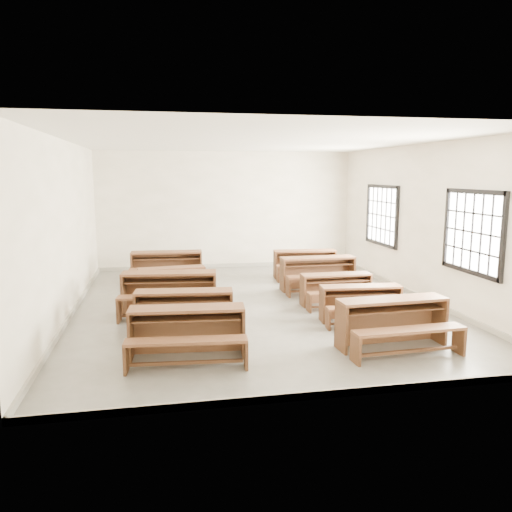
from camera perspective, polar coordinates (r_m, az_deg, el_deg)
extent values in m
plane|color=slate|center=(9.98, 0.00, -5.68)|extent=(8.50, 8.50, 0.00)
cube|color=silver|center=(9.65, 0.00, 12.84)|extent=(7.00, 8.50, 0.05)
cube|color=white|center=(13.84, -3.35, 5.25)|extent=(7.00, 0.05, 3.20)
cube|color=white|center=(5.63, 8.22, -0.84)|extent=(7.00, 0.05, 3.20)
cube|color=white|center=(9.65, -20.73, 2.88)|extent=(0.05, 8.50, 3.20)
cube|color=white|center=(10.89, 18.29, 3.68)|extent=(0.05, 8.50, 3.20)
cube|color=#9A978C|center=(14.04, -3.29, -1.07)|extent=(7.00, 0.04, 0.10)
cube|color=#9A978C|center=(6.10, 7.88, -15.34)|extent=(7.00, 0.04, 0.10)
cube|color=#9A978C|center=(9.93, -20.24, -6.04)|extent=(0.04, 8.50, 0.10)
cube|color=#9A978C|center=(11.14, 17.90, -4.27)|extent=(0.04, 8.50, 0.10)
cube|color=white|center=(9.37, 23.61, 2.52)|extent=(0.02, 1.50, 1.30)
cube|color=black|center=(9.31, 23.79, 6.74)|extent=(0.06, 1.62, 0.08)
cube|color=black|center=(9.46, 23.24, -1.63)|extent=(0.06, 1.62, 0.08)
cube|color=black|center=(8.72, 26.42, 1.87)|extent=(0.06, 0.08, 1.46)
cube|color=black|center=(10.02, 20.97, 3.08)|extent=(0.06, 0.08, 1.46)
cube|color=white|center=(12.49, 14.25, 4.53)|extent=(0.02, 1.50, 1.30)
cube|color=black|center=(12.44, 14.29, 7.70)|extent=(0.06, 1.62, 0.08)
cube|color=black|center=(12.55, 14.04, 1.40)|extent=(0.06, 1.62, 0.08)
cube|color=black|center=(11.77, 15.79, 4.19)|extent=(0.06, 0.08, 1.46)
cube|color=black|center=(13.20, 12.71, 4.84)|extent=(0.06, 0.08, 1.46)
cube|color=brown|center=(7.15, -7.90, -5.96)|extent=(1.66, 0.54, 0.04)
cube|color=brown|center=(7.43, -7.79, -8.31)|extent=(1.62, 0.18, 0.69)
cube|color=#4D2E1A|center=(7.32, -14.12, -8.77)|extent=(0.08, 0.41, 0.69)
cube|color=#4D2E1A|center=(7.27, -1.50, -8.62)|extent=(0.08, 0.41, 0.69)
cube|color=#4D2E1A|center=(7.17, -7.88, -7.10)|extent=(1.53, 0.43, 0.02)
cube|color=brown|center=(6.76, -7.97, -9.57)|extent=(1.65, 0.42, 0.04)
cube|color=#4D2E1A|center=(6.91, -14.65, -11.25)|extent=(0.06, 0.29, 0.39)
cube|color=#4D2E1A|center=(6.85, -1.16, -11.11)|extent=(0.06, 0.29, 0.39)
cube|color=#4D2E1A|center=(6.86, -7.91, -11.98)|extent=(1.50, 0.18, 0.04)
cube|color=brown|center=(8.23, -8.26, -4.05)|extent=(1.62, 0.56, 0.04)
cube|color=brown|center=(8.49, -8.13, -6.11)|extent=(1.58, 0.20, 0.67)
cube|color=#4D2E1A|center=(8.40, -13.51, -6.46)|extent=(0.08, 0.40, 0.67)
cube|color=#4D2E1A|center=(8.31, -2.83, -6.37)|extent=(0.08, 0.40, 0.67)
cube|color=#4D2E1A|center=(8.24, -8.24, -5.02)|extent=(1.49, 0.45, 0.02)
cube|color=brown|center=(7.84, -8.40, -6.99)|extent=(1.61, 0.44, 0.04)
cube|color=#4D2E1A|center=(7.98, -13.97, -8.43)|extent=(0.07, 0.28, 0.38)
cube|color=#4D2E1A|center=(7.89, -2.68, -8.36)|extent=(0.07, 0.28, 0.38)
cube|color=#4D2E1A|center=(7.92, -8.34, -9.05)|extent=(1.47, 0.20, 0.04)
cube|color=brown|center=(9.45, -9.90, -1.92)|extent=(1.78, 0.62, 0.04)
cube|color=brown|center=(9.72, -9.74, -3.96)|extent=(1.74, 0.23, 0.74)
cube|color=#4D2E1A|center=(9.64, -14.89, -4.26)|extent=(0.09, 0.44, 0.74)
cube|color=#4D2E1A|center=(9.50, -4.70, -4.18)|extent=(0.09, 0.44, 0.74)
cube|color=#4D2E1A|center=(9.46, -9.89, -2.85)|extent=(1.64, 0.50, 0.02)
cube|color=brown|center=(9.00, -10.13, -4.63)|extent=(1.77, 0.49, 0.04)
cube|color=#4D2E1A|center=(9.17, -15.41, -6.03)|extent=(0.08, 0.31, 0.41)
cube|color=#4D2E1A|center=(9.02, -4.67, -5.98)|extent=(0.08, 0.31, 0.41)
cube|color=#4D2E1A|center=(9.08, -10.07, -6.63)|extent=(1.61, 0.22, 0.04)
cube|color=brown|center=(10.74, -9.62, -1.38)|extent=(1.43, 0.50, 0.03)
cube|color=brown|center=(10.95, -9.69, -2.85)|extent=(1.39, 0.19, 0.59)
cube|color=#4D2E1A|center=(10.73, -13.18, -3.22)|extent=(0.07, 0.35, 0.59)
cube|color=#4D2E1A|center=(10.91, -6.02, -2.82)|extent=(0.07, 0.35, 0.59)
cube|color=#4D2E1A|center=(10.74, -9.59, -2.04)|extent=(1.31, 0.40, 0.02)
cube|color=brown|center=(10.37, -9.25, -3.23)|extent=(1.42, 0.40, 0.03)
cube|color=#4D2E1A|center=(10.35, -12.97, -4.42)|extent=(0.06, 0.25, 0.33)
cube|color=#4D2E1A|center=(10.53, -5.55, -3.99)|extent=(0.06, 0.25, 0.33)
cube|color=#4D2E1A|center=(10.43, -9.22, -4.63)|extent=(1.29, 0.19, 0.03)
cube|color=brown|center=(12.15, -10.20, 0.43)|extent=(1.70, 0.51, 0.04)
cube|color=brown|center=(12.40, -10.11, -1.16)|extent=(1.68, 0.13, 0.71)
cube|color=#4D2E1A|center=(12.27, -13.96, -1.40)|extent=(0.06, 0.42, 0.71)
cube|color=#4D2E1A|center=(12.20, -6.31, -1.24)|extent=(0.06, 0.42, 0.71)
cube|color=#4D2E1A|center=(12.15, -10.18, -0.27)|extent=(1.57, 0.40, 0.02)
cube|color=brown|center=(11.69, -10.25, -1.48)|extent=(1.69, 0.39, 0.04)
cube|color=#4D2E1A|center=(11.80, -14.19, -2.61)|extent=(0.06, 0.30, 0.40)
cube|color=#4D2E1A|center=(11.73, -6.23, -2.45)|extent=(0.06, 0.30, 0.40)
cube|color=#4D2E1A|center=(11.76, -10.21, -2.99)|extent=(1.55, 0.14, 0.04)
cube|color=brown|center=(7.76, 15.33, -4.84)|extent=(1.69, 0.49, 0.04)
cube|color=brown|center=(8.02, 14.56, -7.13)|extent=(1.67, 0.12, 0.71)
cube|color=#4D2E1A|center=(7.51, 9.71, -8.08)|extent=(0.06, 0.42, 0.71)
cube|color=#4D2E1A|center=(8.27, 20.19, -6.90)|extent=(0.06, 0.42, 0.71)
cube|color=#4D2E1A|center=(7.78, 15.35, -5.91)|extent=(1.56, 0.38, 0.02)
cube|color=brown|center=(7.42, 17.13, -8.09)|extent=(1.68, 0.37, 0.04)
cube|color=#4D2E1A|center=(7.12, 11.32, -10.44)|extent=(0.06, 0.29, 0.40)
cube|color=#4D2E1A|center=(7.92, 22.19, -8.92)|extent=(0.06, 0.29, 0.40)
cube|color=#4D2E1A|center=(7.52, 17.02, -10.36)|extent=(1.54, 0.12, 0.04)
cube|color=brown|center=(9.02, 11.88, -3.44)|extent=(1.44, 0.47, 0.04)
cube|color=brown|center=(9.25, 11.51, -5.15)|extent=(1.42, 0.15, 0.60)
cube|color=#4D2E1A|center=(8.91, 7.56, -5.59)|extent=(0.06, 0.36, 0.60)
cube|color=#4D2E1A|center=(9.33, 15.88, -5.19)|extent=(0.06, 0.36, 0.60)
cube|color=#4D2E1A|center=(9.04, 11.89, -4.23)|extent=(1.33, 0.37, 0.02)
cube|color=brown|center=(8.69, 12.71, -5.77)|extent=(1.44, 0.37, 0.04)
cube|color=#4D2E1A|center=(8.54, 8.24, -7.19)|extent=(0.06, 0.25, 0.34)
cube|color=#4D2E1A|center=(8.98, 16.88, -6.68)|extent=(0.06, 0.25, 0.34)
cube|color=#4D2E1A|center=(8.76, 12.65, -7.45)|extent=(1.31, 0.15, 0.04)
cube|color=brown|center=(10.05, 9.14, -2.10)|extent=(1.40, 0.35, 0.04)
cube|color=brown|center=(10.26, 8.79, -3.65)|extent=(1.40, 0.04, 0.60)
cube|color=#4D2E1A|center=(9.91, 5.36, -4.05)|extent=(0.04, 0.35, 0.60)
cube|color=#4D2E1A|center=(10.36, 12.66, -3.64)|extent=(0.04, 0.35, 0.60)
cube|color=#4D2E1A|center=(10.06, 9.16, -2.80)|extent=(1.30, 0.27, 0.02)
cube|color=brown|center=(9.71, 9.96, -4.11)|extent=(1.40, 0.25, 0.04)
cube|color=#4D2E1A|center=(9.54, 6.07, -5.40)|extent=(0.04, 0.25, 0.33)
cube|color=#4D2E1A|center=(10.01, 13.60, -4.91)|extent=(0.04, 0.25, 0.33)
cube|color=#4D2E1A|center=(9.77, 9.92, -5.61)|extent=(1.30, 0.05, 0.04)
cube|color=brown|center=(11.27, 7.08, -0.21)|extent=(1.67, 0.42, 0.04)
cube|color=brown|center=(11.51, 6.75, -1.90)|extent=(1.67, 0.04, 0.71)
cube|color=#4D2E1A|center=(11.12, 3.05, -2.25)|extent=(0.04, 0.42, 0.71)
cube|color=#4D2E1A|center=(11.61, 10.86, -1.91)|extent=(0.04, 0.42, 0.71)
cube|color=#4D2E1A|center=(11.27, 7.09, -0.96)|extent=(1.54, 0.31, 0.02)
cube|color=brown|center=(10.85, 7.87, -2.28)|extent=(1.67, 0.29, 0.04)
cube|color=#4D2E1A|center=(10.67, 3.70, -3.61)|extent=(0.04, 0.29, 0.40)
cube|color=#4D2E1A|center=(11.18, 11.80, -3.19)|extent=(0.04, 0.29, 0.40)
cube|color=#4D2E1A|center=(10.92, 7.84, -3.88)|extent=(1.54, 0.05, 0.04)
cube|color=brown|center=(12.59, 5.60, 0.58)|extent=(1.58, 0.52, 0.04)
cube|color=brown|center=(12.81, 5.42, -0.84)|extent=(1.55, 0.17, 0.66)
cube|color=#4D2E1A|center=(12.52, 2.19, -1.04)|extent=(0.07, 0.39, 0.66)
cube|color=#4D2E1A|center=(12.82, 8.88, -0.90)|extent=(0.07, 0.39, 0.66)
cube|color=#4D2E1A|center=(12.59, 5.61, -0.04)|extent=(1.45, 0.41, 0.02)
cube|color=brown|center=(12.18, 6.02, -1.10)|extent=(1.57, 0.40, 0.04)
cube|color=#4D2E1A|center=(12.09, 2.50, -2.12)|extent=(0.06, 0.27, 0.37)
cube|color=#4D2E1A|center=(12.40, 9.42, -1.95)|extent=(0.06, 0.27, 0.37)
cube|color=#4D2E1A|center=(12.24, 6.00, -2.44)|extent=(1.43, 0.17, 0.04)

